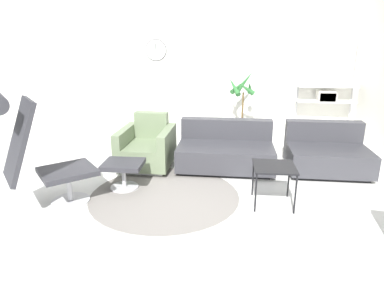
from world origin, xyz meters
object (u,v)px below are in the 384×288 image
Objects in this scene: ottoman at (123,169)px; couch_low at (225,151)px; lounge_chair at (33,145)px; armchair_red at (147,148)px; shelf_unit at (322,92)px; couch_second at (326,154)px; potted_plant at (242,110)px; side_table at (274,170)px.

couch_low reaches higher than ottoman.
lounge_chair reaches higher than armchair_red.
shelf_unit reaches higher than ottoman.
armchair_red is 0.47× the size of shelf_unit.
lounge_chair is 1.12m from ottoman.
couch_low is 1.46m from couch_second.
shelf_unit reaches higher than potted_plant.
couch_low is at bearing 1.26° from couch_second.
lounge_chair is at bearing -171.58° from side_table.
potted_plant reaches higher than side_table.
couch_second is (3.52, 1.55, -0.51)m from lounge_chair.
ottoman is at bearing -137.15° from shelf_unit.
armchair_red is at bearing 2.31° from couch_second.
couch_low and couch_second have the same top height.
couch_low is 0.73× the size of shelf_unit.
couch_second is 1.49m from side_table.
armchair_red is 0.65× the size of couch_low.
couch_low is 1.77m from potted_plant.
couch_second reaches higher than ottoman.
potted_plant is at bearing 103.78° from lounge_chair.
potted_plant is at bearing -168.94° from shelf_unit.
armchair_red is 2.05m from side_table.
side_table is (1.84, -0.27, 0.16)m from ottoman.
side_table is at bearing 58.03° from lounge_chair.
couch_second is (2.63, 0.07, -0.03)m from armchair_red.
lounge_chair is at bearing 61.11° from armchair_red.
ottoman is 1.57m from couch_low.
lounge_chair is 0.71× the size of shelf_unit.
lounge_chair is at bearing 24.65° from couch_second.
lounge_chair is 5.30m from shelf_unit.
side_table is at bearing -8.29° from ottoman.
couch_low is (1.17, 0.06, -0.03)m from armchair_red.
lounge_chair is 2.85× the size of side_table.
shelf_unit is at bearing 91.99° from lounge_chair.
ottoman is 0.44× the size of couch_second.
potted_plant is at bearing -127.32° from armchair_red.
couch_second is at bearing 73.40° from lounge_chair.
couch_second is at bearing -55.94° from potted_plant.
armchair_red is at bearing -145.37° from shelf_unit.
lounge_chair reaches higher than potted_plant.
ottoman is at bearing 35.29° from couch_low.
ottoman is 1.87m from side_table.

